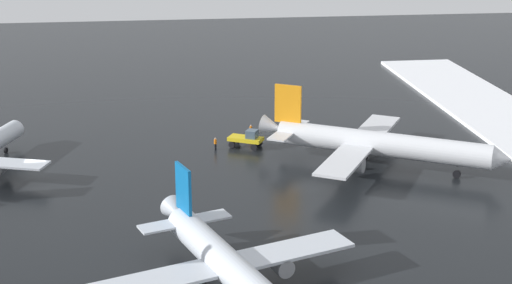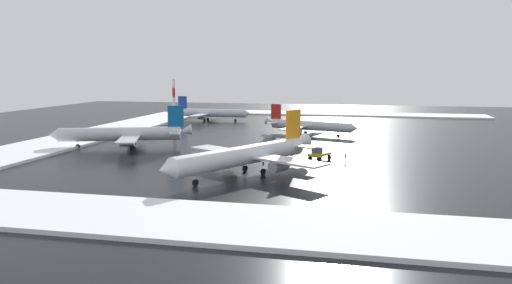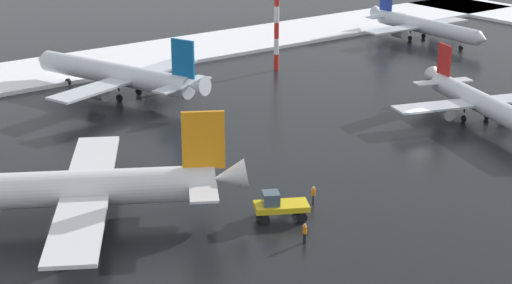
{
  "view_description": "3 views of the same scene",
  "coord_description": "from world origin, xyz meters",
  "px_view_note": "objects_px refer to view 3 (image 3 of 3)",
  "views": [
    {
      "loc": [
        14.67,
        -92.32,
        33.45
      ],
      "look_at": [
        27.17,
        2.1,
        2.72
      ],
      "focal_mm": 55.0,
      "sensor_mm": 36.0,
      "label": 1
    },
    {
      "loc": [
        116.12,
        16.35,
        16.38
      ],
      "look_at": [
        21.11,
        -4.63,
        2.18
      ],
      "focal_mm": 35.0,
      "sensor_mm": 36.0,
      "label": 2
    },
    {
      "loc": [
        64.66,
        56.17,
        28.97
      ],
      "look_at": [
        21.08,
        -2.62,
        2.6
      ],
      "focal_mm": 55.0,
      "sensor_mm": 36.0,
      "label": 3
    }
  ],
  "objects_px": {
    "airplane_foreground_jet": "(63,189)",
    "pushback_tug": "(279,205)",
    "ground_crew_near_tug": "(313,194)",
    "ground_crew_by_nose_gear": "(305,232)",
    "airplane_parked_portside": "(484,104)",
    "airplane_distant_tail": "(118,74)",
    "antenna_mast": "(277,22)",
    "airplane_far_rear": "(424,26)"
  },
  "relations": [
    {
      "from": "airplane_far_rear",
      "to": "airplane_foreground_jet",
      "type": "bearing_deg",
      "value": -66.09
    },
    {
      "from": "airplane_distant_tail",
      "to": "pushback_tug",
      "type": "xyz_separation_m",
      "value": [
        6.25,
        41.64,
        -1.63
      ]
    },
    {
      "from": "airplane_parked_portside",
      "to": "airplane_distant_tail",
      "type": "height_order",
      "value": "airplane_distant_tail"
    },
    {
      "from": "antenna_mast",
      "to": "ground_crew_by_nose_gear",
      "type": "bearing_deg",
      "value": 54.42
    },
    {
      "from": "airplane_distant_tail",
      "to": "pushback_tug",
      "type": "distance_m",
      "value": 42.14
    },
    {
      "from": "airplane_foreground_jet",
      "to": "airplane_far_rear",
      "type": "bearing_deg",
      "value": -128.26
    },
    {
      "from": "airplane_foreground_jet",
      "to": "airplane_parked_portside",
      "type": "relative_size",
      "value": 1.18
    },
    {
      "from": "airplane_foreground_jet",
      "to": "airplane_far_rear",
      "type": "height_order",
      "value": "airplane_foreground_jet"
    },
    {
      "from": "airplane_foreground_jet",
      "to": "pushback_tug",
      "type": "height_order",
      "value": "airplane_foreground_jet"
    },
    {
      "from": "airplane_foreground_jet",
      "to": "antenna_mast",
      "type": "xyz_separation_m",
      "value": [
        -46.07,
        -30.08,
        3.86
      ]
    },
    {
      "from": "ground_crew_near_tug",
      "to": "ground_crew_by_nose_gear",
      "type": "height_order",
      "value": "same"
    },
    {
      "from": "ground_crew_by_nose_gear",
      "to": "airplane_foreground_jet",
      "type": "bearing_deg",
      "value": -41.18
    },
    {
      "from": "airplane_distant_tail",
      "to": "airplane_foreground_jet",
      "type": "bearing_deg",
      "value": 126.6
    },
    {
      "from": "airplane_foreground_jet",
      "to": "ground_crew_near_tug",
      "type": "height_order",
      "value": "airplane_foreground_jet"
    },
    {
      "from": "airplane_parked_portside",
      "to": "ground_crew_near_tug",
      "type": "xyz_separation_m",
      "value": [
        30.37,
        5.33,
        -1.51
      ]
    },
    {
      "from": "pushback_tug",
      "to": "ground_crew_by_nose_gear",
      "type": "xyz_separation_m",
      "value": [
        1.08,
        4.79,
        -0.31
      ]
    },
    {
      "from": "airplane_far_rear",
      "to": "ground_crew_by_nose_gear",
      "type": "bearing_deg",
      "value": -52.18
    },
    {
      "from": "pushback_tug",
      "to": "ground_crew_near_tug",
      "type": "relative_size",
      "value": 2.98
    },
    {
      "from": "ground_crew_near_tug",
      "to": "antenna_mast",
      "type": "xyz_separation_m",
      "value": [
        -26.65,
        -39.56,
        6.04
      ]
    },
    {
      "from": "pushback_tug",
      "to": "antenna_mast",
      "type": "distance_m",
      "value": 51.07
    },
    {
      "from": "airplane_parked_portside",
      "to": "antenna_mast",
      "type": "relative_size",
      "value": 1.75
    },
    {
      "from": "pushback_tug",
      "to": "airplane_distant_tail",
      "type": "bearing_deg",
      "value": -70.27
    },
    {
      "from": "airplane_far_rear",
      "to": "ground_crew_by_nose_gear",
      "type": "distance_m",
      "value": 78.63
    },
    {
      "from": "airplane_far_rear",
      "to": "airplane_distant_tail",
      "type": "bearing_deg",
      "value": -88.49
    },
    {
      "from": "airplane_parked_portside",
      "to": "pushback_tug",
      "type": "bearing_deg",
      "value": -61.59
    },
    {
      "from": "ground_crew_near_tug",
      "to": "ground_crew_by_nose_gear",
      "type": "xyz_separation_m",
      "value": [
        5.49,
        5.37,
        0.0
      ]
    },
    {
      "from": "pushback_tug",
      "to": "ground_crew_by_nose_gear",
      "type": "bearing_deg",
      "value": 105.5
    },
    {
      "from": "airplane_parked_portside",
      "to": "antenna_mast",
      "type": "xyz_separation_m",
      "value": [
        3.72,
        -34.22,
        4.53
      ]
    },
    {
      "from": "airplane_parked_portside",
      "to": "pushback_tug",
      "type": "distance_m",
      "value": 35.29
    },
    {
      "from": "airplane_far_rear",
      "to": "ground_crew_by_nose_gear",
      "type": "height_order",
      "value": "airplane_far_rear"
    },
    {
      "from": "airplane_distant_tail",
      "to": "airplane_parked_portside",
      "type": "bearing_deg",
      "value": -160.84
    },
    {
      "from": "ground_crew_near_tug",
      "to": "pushback_tug",
      "type": "bearing_deg",
      "value": -127.65
    },
    {
      "from": "ground_crew_near_tug",
      "to": "airplane_parked_portside",
      "type": "bearing_deg",
      "value": 54.75
    },
    {
      "from": "airplane_far_rear",
      "to": "airplane_distant_tail",
      "type": "xyz_separation_m",
      "value": [
        56.87,
        -1.07,
        0.34
      ]
    },
    {
      "from": "airplane_far_rear",
      "to": "antenna_mast",
      "type": "distance_m",
      "value": 32.37
    },
    {
      "from": "ground_crew_near_tug",
      "to": "ground_crew_by_nose_gear",
      "type": "bearing_deg",
      "value": -90.84
    },
    {
      "from": "airplane_far_rear",
      "to": "ground_crew_near_tug",
      "type": "height_order",
      "value": "airplane_far_rear"
    },
    {
      "from": "ground_crew_by_nose_gear",
      "to": "antenna_mast",
      "type": "relative_size",
      "value": 0.12
    },
    {
      "from": "airplane_far_rear",
      "to": "airplane_distant_tail",
      "type": "relative_size",
      "value": 0.91
    },
    {
      "from": "airplane_foreground_jet",
      "to": "ground_crew_by_nose_gear",
      "type": "bearing_deg",
      "value": 163.57
    },
    {
      "from": "antenna_mast",
      "to": "airplane_foreground_jet",
      "type": "bearing_deg",
      "value": 33.14
    },
    {
      "from": "airplane_foreground_jet",
      "to": "ground_crew_by_nose_gear",
      "type": "xyz_separation_m",
      "value": [
        -13.93,
        14.85,
        -2.18
      ]
    }
  ]
}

